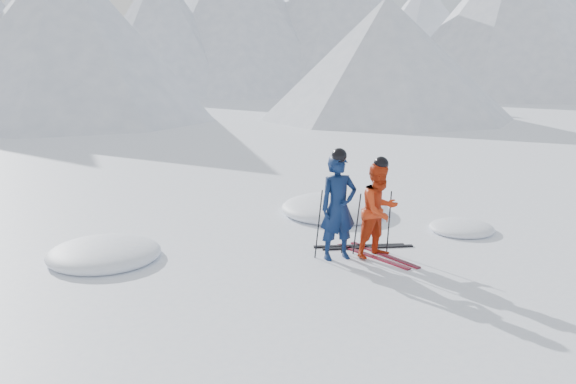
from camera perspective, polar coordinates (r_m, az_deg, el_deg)
name	(u,v)px	position (r m, az deg, el deg)	size (l,w,h in m)	color
ground	(394,246)	(11.56, 9.86, -5.01)	(160.00, 160.00, 0.00)	white
mountain_range	(199,7)	(46.16, -8.34, 16.75)	(106.15, 62.94, 15.53)	#B2BCD1
skier_blue	(338,207)	(10.51, 4.73, -1.44)	(0.67, 0.44, 1.84)	#0B1C43
skier_red	(379,210)	(10.71, 8.55, -1.71)	(0.82, 0.64, 1.68)	red
pole_blue_left	(319,224)	(10.59, 2.88, -3.02)	(0.02, 0.02, 1.23)	black
pole_blue_right	(344,219)	(10.92, 5.26, -2.58)	(0.02, 0.02, 1.23)	black
pole_red_left	(357,224)	(10.85, 6.47, -3.00)	(0.02, 0.02, 1.12)	black
pole_red_right	(389,222)	(11.06, 9.44, -2.78)	(0.02, 0.02, 1.12)	black
ski_worn_left	(372,256)	(10.89, 7.87, -5.98)	(0.09, 1.70, 0.03)	black
ski_worn_right	(384,255)	(11.01, 8.95, -5.80)	(0.09, 1.70, 0.03)	black
ski_loose_a	(359,246)	(11.44, 6.67, -5.02)	(0.09, 1.70, 0.03)	black
ski_loose_b	(368,247)	(11.36, 7.48, -5.16)	(0.09, 1.70, 0.03)	black
snow_lumps	(284,227)	(12.60, -0.40, -3.31)	(8.48, 4.09, 0.53)	white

